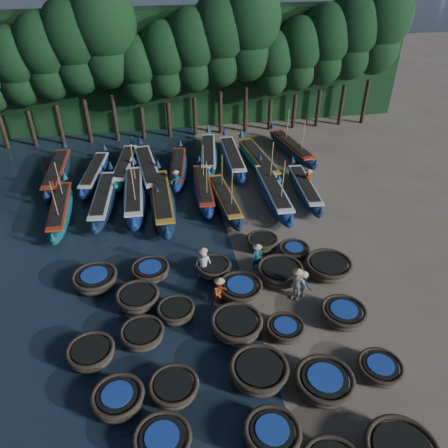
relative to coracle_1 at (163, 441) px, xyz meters
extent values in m
plane|color=#7D6D5C|center=(4.76, 8.54, -0.41)|extent=(120.00, 120.00, 0.00)
cube|color=black|center=(4.76, 32.04, 4.59)|extent=(40.00, 3.00, 10.00)
ellipsoid|color=#4D4030|center=(0.00, 0.00, -0.09)|extent=(2.56, 2.56, 0.63)
torus|color=#372D20|center=(0.00, 0.00, 0.20)|extent=(2.11, 2.11, 0.19)
cylinder|color=black|center=(0.00, 0.00, 0.24)|extent=(1.61, 1.61, 0.06)
cylinder|color=#1B3B96|center=(0.00, 0.00, 0.28)|extent=(1.24, 1.24, 0.04)
ellipsoid|color=#4D4030|center=(3.84, -0.53, -0.04)|extent=(2.45, 2.45, 0.75)
torus|color=#372D20|center=(3.84, -0.53, 0.32)|extent=(2.11, 2.11, 0.23)
cylinder|color=black|center=(3.84, -0.53, 0.36)|extent=(1.58, 1.58, 0.07)
cylinder|color=#1B3B96|center=(3.84, -0.53, 0.41)|extent=(1.22, 1.22, 0.05)
cylinder|color=black|center=(8.01, -1.97, 0.37)|extent=(1.99, 1.99, 0.07)
ellipsoid|color=#4D4030|center=(-1.56, 1.94, -0.06)|extent=(2.15, 2.15, 0.70)
torus|color=#372D20|center=(-1.56, 1.94, 0.27)|extent=(2.08, 2.08, 0.21)
cylinder|color=black|center=(-1.56, 1.94, 0.32)|extent=(1.56, 1.56, 0.06)
cylinder|color=#1B3B96|center=(-1.56, 1.94, 0.36)|extent=(1.20, 1.20, 0.04)
ellipsoid|color=#4D4030|center=(0.58, 2.08, -0.09)|extent=(2.28, 2.28, 0.64)
torus|color=#372D20|center=(0.58, 2.08, 0.21)|extent=(2.02, 2.02, 0.19)
cylinder|color=black|center=(0.58, 2.08, 0.25)|extent=(1.53, 1.53, 0.06)
ellipsoid|color=#4D4030|center=(4.04, 2.16, -0.03)|extent=(2.67, 2.67, 0.76)
torus|color=#372D20|center=(4.04, 2.16, 0.32)|extent=(2.45, 2.45, 0.23)
cylinder|color=black|center=(4.04, 2.16, 0.37)|extent=(1.87, 1.87, 0.07)
ellipsoid|color=#4D4030|center=(6.47, 1.20, -0.04)|extent=(2.81, 2.81, 0.73)
torus|color=#372D20|center=(6.47, 1.20, 0.30)|extent=(2.40, 2.40, 0.22)
cylinder|color=black|center=(6.47, 1.20, 0.34)|extent=(1.83, 1.83, 0.07)
cylinder|color=#1B3B96|center=(6.47, 1.20, 0.39)|extent=(1.40, 1.40, 0.04)
ellipsoid|color=#4D4030|center=(9.01, 1.48, -0.13)|extent=(1.87, 1.87, 0.57)
torus|color=#372D20|center=(9.01, 1.48, 0.14)|extent=(1.89, 1.89, 0.17)
cylinder|color=black|center=(9.01, 1.48, 0.18)|extent=(1.44, 1.44, 0.05)
cylinder|color=#1B3B96|center=(9.01, 1.48, 0.21)|extent=(1.11, 1.11, 0.03)
ellipsoid|color=#4D4030|center=(-2.74, 4.42, -0.08)|extent=(2.45, 2.45, 0.66)
torus|color=#372D20|center=(-2.74, 4.42, 0.23)|extent=(2.07, 2.07, 0.20)
cylinder|color=black|center=(-2.74, 4.42, 0.27)|extent=(1.57, 1.57, 0.06)
ellipsoid|color=#4D4030|center=(-0.56, 5.07, -0.09)|extent=(2.35, 2.35, 0.65)
torus|color=#372D20|center=(-0.56, 5.07, 0.22)|extent=(2.00, 2.00, 0.20)
cylinder|color=black|center=(-0.56, 5.07, 0.26)|extent=(1.51, 1.51, 0.06)
ellipsoid|color=#4D4030|center=(3.67, 4.80, -0.03)|extent=(2.66, 2.66, 0.76)
torus|color=#372D20|center=(3.67, 4.80, 0.32)|extent=(2.41, 2.41, 0.23)
cylinder|color=black|center=(3.67, 4.80, 0.37)|extent=(1.83, 1.83, 0.07)
ellipsoid|color=#4D4030|center=(5.80, 4.26, -0.12)|extent=(1.82, 1.82, 0.57)
torus|color=#372D20|center=(5.80, 4.26, 0.15)|extent=(1.79, 1.79, 0.17)
cylinder|color=black|center=(5.80, 4.26, 0.18)|extent=(1.36, 1.36, 0.05)
cylinder|color=#1B3B96|center=(5.80, 4.26, 0.22)|extent=(1.04, 1.04, 0.03)
ellipsoid|color=#4D4030|center=(8.76, 4.63, -0.08)|extent=(2.06, 2.06, 0.65)
torus|color=#372D20|center=(8.76, 4.63, 0.23)|extent=(2.18, 2.18, 0.20)
cylinder|color=black|center=(8.76, 4.63, 0.26)|extent=(1.66, 1.66, 0.06)
cylinder|color=#1B3B96|center=(8.76, 4.63, 0.30)|extent=(1.28, 1.28, 0.04)
ellipsoid|color=#4D4030|center=(-0.71, 7.38, -0.04)|extent=(2.04, 2.04, 0.73)
torus|color=#372D20|center=(-0.71, 7.38, 0.30)|extent=(2.15, 2.15, 0.22)
cylinder|color=black|center=(-0.71, 7.38, 0.35)|extent=(1.62, 1.62, 0.07)
ellipsoid|color=#4D4030|center=(1.05, 6.25, -0.10)|extent=(1.93, 1.93, 0.62)
torus|color=#372D20|center=(1.05, 6.25, 0.20)|extent=(1.82, 1.82, 0.19)
cylinder|color=black|center=(1.05, 6.25, 0.23)|extent=(1.37, 1.37, 0.06)
ellipsoid|color=#4D4030|center=(4.35, 7.14, -0.06)|extent=(2.55, 2.55, 0.70)
torus|color=#372D20|center=(4.35, 7.14, 0.27)|extent=(2.28, 2.28, 0.21)
cylinder|color=black|center=(4.35, 7.14, 0.31)|extent=(1.73, 1.73, 0.06)
cylinder|color=#1B3B96|center=(4.35, 7.14, 0.35)|extent=(1.33, 1.33, 0.04)
ellipsoid|color=#4D4030|center=(6.67, 8.00, -0.04)|extent=(2.86, 2.86, 0.74)
torus|color=#372D20|center=(6.67, 8.00, 0.30)|extent=(2.46, 2.46, 0.22)
cylinder|color=black|center=(6.67, 8.00, 0.35)|extent=(1.88, 1.88, 0.07)
ellipsoid|color=#4D4030|center=(9.33, 7.95, -0.04)|extent=(2.73, 2.73, 0.75)
torus|color=#372D20|center=(9.33, 7.95, 0.32)|extent=(2.51, 2.51, 0.23)
cylinder|color=black|center=(9.33, 7.95, 0.36)|extent=(1.92, 1.92, 0.07)
ellipsoid|color=#4D4030|center=(-2.84, 9.23, -0.06)|extent=(2.34, 2.34, 0.70)
torus|color=#372D20|center=(-2.84, 9.23, 0.27)|extent=(2.33, 2.33, 0.21)
cylinder|color=black|center=(-2.84, 9.23, 0.32)|extent=(1.77, 1.77, 0.06)
cylinder|color=#1B3B96|center=(-2.84, 9.23, 0.36)|extent=(1.37, 1.37, 0.04)
ellipsoid|color=#4D4030|center=(-0.01, 9.47, -0.10)|extent=(2.07, 2.07, 0.61)
torus|color=#372D20|center=(-0.01, 9.47, 0.18)|extent=(2.06, 2.06, 0.19)
cylinder|color=black|center=(-0.01, 9.47, 0.22)|extent=(1.57, 1.57, 0.06)
cylinder|color=#1B3B96|center=(-0.01, 9.47, 0.26)|extent=(1.21, 1.21, 0.04)
ellipsoid|color=#4D4030|center=(3.32, 9.06, -0.09)|extent=(1.74, 1.74, 0.65)
torus|color=#372D20|center=(3.32, 9.06, 0.22)|extent=(1.90, 1.90, 0.20)
cylinder|color=black|center=(3.32, 9.06, 0.26)|extent=(1.43, 1.43, 0.06)
ellipsoid|color=#4D4030|center=(6.46, 10.81, -0.08)|extent=(1.70, 1.70, 0.66)
torus|color=#372D20|center=(6.46, 10.81, 0.23)|extent=(1.86, 1.86, 0.20)
cylinder|color=black|center=(6.46, 10.81, 0.27)|extent=(1.39, 1.39, 0.06)
ellipsoid|color=#4D4030|center=(8.01, 9.75, -0.11)|extent=(2.05, 2.05, 0.60)
torus|color=#372D20|center=(8.01, 9.75, 0.17)|extent=(1.76, 1.76, 0.18)
cylinder|color=black|center=(8.01, 9.75, 0.21)|extent=(1.33, 1.33, 0.05)
cylinder|color=#1B3B96|center=(8.01, 9.75, 0.24)|extent=(1.02, 1.02, 0.04)
ellipsoid|color=#0F5455|center=(-5.40, 16.45, 0.07)|extent=(1.55, 7.68, 0.96)
cone|color=#0F5455|center=(-5.49, 20.18, 0.69)|extent=(0.42, 0.42, 0.57)
cone|color=#0F5455|center=(-5.32, 12.72, 0.64)|extent=(0.42, 0.42, 0.48)
cube|color=#B63216|center=(-5.40, 16.45, 0.47)|extent=(1.14, 5.95, 0.11)
cube|color=black|center=(-5.40, 16.45, 0.55)|extent=(0.86, 5.18, 0.10)
cylinder|color=#997F4C|center=(-5.33, 17.60, 1.60)|extent=(0.07, 0.23, 2.68)
cylinder|color=#997F4C|center=(-5.28, 15.02, 1.60)|extent=(0.07, 0.23, 2.68)
plane|color=red|center=(-5.13, 15.02, 2.77)|extent=(0.00, 0.33, 0.33)
ellipsoid|color=#10243E|center=(-2.73, 17.26, 0.09)|extent=(2.19, 8.15, 1.01)
cone|color=#10243E|center=(-2.37, 21.17, 0.75)|extent=(0.44, 0.44, 0.60)
cone|color=#10243E|center=(-3.10, 13.36, 0.70)|extent=(0.44, 0.44, 0.50)
cube|color=white|center=(-2.73, 17.26, 0.52)|extent=(1.63, 6.31, 0.12)
cube|color=black|center=(-2.73, 17.26, 0.60)|extent=(1.29, 5.48, 0.10)
ellipsoid|color=navy|center=(-0.71, 17.39, 0.12)|extent=(1.68, 8.56, 1.07)
cone|color=navy|center=(-0.64, 21.55, 0.82)|extent=(0.47, 0.47, 0.64)
cone|color=navy|center=(-0.79, 13.22, 0.76)|extent=(0.47, 0.47, 0.53)
cube|color=white|center=(-0.71, 17.39, 0.57)|extent=(1.23, 6.64, 0.13)
cube|color=black|center=(-0.71, 17.39, 0.66)|extent=(0.93, 5.78, 0.11)
cylinder|color=#997F4C|center=(-0.59, 18.66, 1.83)|extent=(0.07, 0.25, 2.99)
cylinder|color=#997F4C|center=(-0.64, 15.78, 1.83)|extent=(0.07, 0.25, 2.99)
plane|color=red|center=(-0.48, 15.78, 3.13)|extent=(0.00, 0.37, 0.37)
ellipsoid|color=#10243E|center=(1.08, 16.28, 0.14)|extent=(1.62, 8.82, 1.10)
cone|color=#10243E|center=(1.07, 20.58, 0.86)|extent=(0.48, 0.48, 0.66)
cone|color=#10243E|center=(1.10, 11.98, 0.80)|extent=(0.48, 0.48, 0.55)
cube|color=#C68725|center=(1.08, 16.28, 0.60)|extent=(1.18, 6.84, 0.13)
cube|color=black|center=(1.08, 16.28, 0.69)|extent=(0.88, 5.95, 0.11)
ellipsoid|color=navy|center=(4.02, 17.49, 0.06)|extent=(1.76, 7.57, 0.94)
cone|color=navy|center=(4.22, 21.14, 0.67)|extent=(0.41, 0.41, 0.56)
cone|color=navy|center=(3.82, 13.83, 0.62)|extent=(0.41, 0.41, 0.47)
cube|color=#B63216|center=(4.02, 17.49, 0.45)|extent=(1.30, 5.86, 0.11)
cube|color=black|center=(4.02, 17.49, 0.53)|extent=(1.01, 5.10, 0.09)
cylinder|color=#997F4C|center=(4.17, 18.61, 1.56)|extent=(0.07, 0.22, 2.63)
cylinder|color=#997F4C|center=(4.03, 16.08, 1.56)|extent=(0.07, 0.22, 2.63)
plane|color=red|center=(4.17, 16.07, 2.70)|extent=(0.00, 0.33, 0.33)
ellipsoid|color=#10243E|center=(5.18, 15.80, 0.05)|extent=(1.84, 7.49, 0.93)
cone|color=#10243E|center=(4.93, 19.40, 0.66)|extent=(0.41, 0.41, 0.56)
cone|color=#10243E|center=(5.42, 12.19, 0.61)|extent=(0.41, 0.41, 0.46)
cube|color=#C68725|center=(5.18, 15.80, 0.44)|extent=(1.36, 5.80, 0.11)
cube|color=black|center=(5.18, 15.80, 0.52)|extent=(1.06, 5.05, 0.09)
cylinder|color=#997F4C|center=(5.20, 16.91, 1.54)|extent=(0.06, 0.22, 2.60)
cylinder|color=#997F4C|center=(5.37, 14.41, 1.54)|extent=(0.06, 0.22, 2.60)
plane|color=red|center=(5.50, 14.42, 2.67)|extent=(0.00, 0.32, 0.32)
ellipsoid|color=navy|center=(8.59, 16.05, 0.12)|extent=(1.77, 8.56, 1.06)
cone|color=navy|center=(8.70, 20.20, 0.81)|extent=(0.47, 0.47, 0.64)
cone|color=navy|center=(8.47, 11.90, 0.76)|extent=(0.47, 0.47, 0.53)
cube|color=white|center=(8.59, 16.05, 0.57)|extent=(1.30, 6.63, 0.13)
cube|color=black|center=(8.59, 16.05, 0.66)|extent=(0.99, 5.77, 0.11)
cylinder|color=#997F4C|center=(8.73, 17.32, 1.83)|extent=(0.07, 0.25, 2.98)
cylinder|color=#997F4C|center=(8.65, 14.45, 1.83)|extent=(0.07, 0.25, 2.98)
plane|color=red|center=(8.81, 14.44, 3.13)|extent=(0.00, 0.37, 0.37)
ellipsoid|color=#10243E|center=(10.92, 16.28, 0.05)|extent=(1.82, 7.47, 0.92)
cone|color=#10243E|center=(11.16, 19.88, 0.65)|extent=(0.41, 0.41, 0.55)
cone|color=#10243E|center=(10.68, 12.68, 0.61)|extent=(0.41, 0.41, 0.46)
cube|color=white|center=(10.92, 16.28, 0.44)|extent=(1.35, 5.78, 0.11)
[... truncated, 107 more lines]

